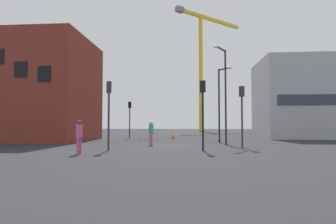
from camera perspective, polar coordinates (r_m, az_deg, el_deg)
ground at (r=20.14m, az=-1.19°, el=-7.10°), size 160.00×160.00×0.00m
brick_building at (r=29.85m, az=-25.51°, el=4.12°), size 10.14×8.85×9.89m
office_block at (r=35.57m, az=26.39°, el=2.43°), size 9.99×8.18×9.09m
construction_crane at (r=66.23m, az=7.20°, el=12.02°), size 16.23×13.85×27.77m
streetlamp_tall at (r=21.81m, az=11.71°, el=4.90°), size 1.12×1.54×7.49m
streetlamp_short at (r=23.77m, az=10.95°, el=2.75°), size 1.07×1.24×6.37m
traffic_light_near at (r=16.48m, az=7.27°, el=1.70°), size 0.34×0.39×4.20m
traffic_light_far at (r=31.02m, az=-8.00°, el=-0.39°), size 0.39×0.34×4.15m
traffic_light_crosswalk at (r=16.93m, az=-12.28°, el=1.60°), size 0.35×0.39×4.19m
traffic_light_median at (r=19.00m, az=15.21°, el=1.11°), size 0.39×0.35×4.15m
pedestrian_walking at (r=20.69m, az=-3.52°, el=-3.95°), size 0.34×0.34×1.86m
pedestrian_waiting at (r=15.14m, az=-18.07°, el=-4.41°), size 0.34×0.34×1.81m
safety_barrier_right_run at (r=26.44m, az=10.47°, el=-4.77°), size 2.29×0.06×1.08m
safety_barrier_front at (r=26.94m, az=-4.10°, el=-4.77°), size 2.05×0.18×1.08m
traffic_cone_orange at (r=30.70m, az=1.07°, el=-5.05°), size 0.59×0.59×0.60m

